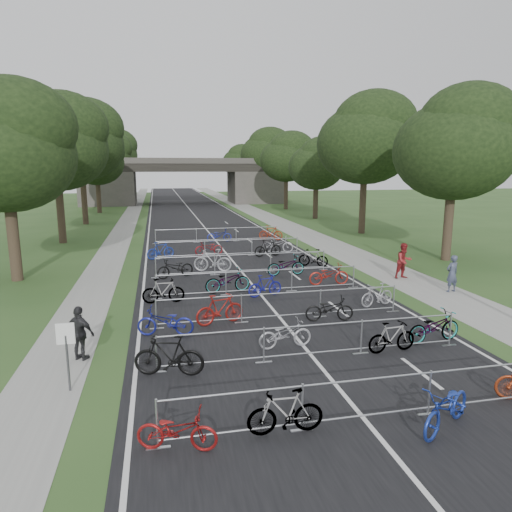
{
  "coord_description": "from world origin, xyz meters",
  "views": [
    {
      "loc": [
        -4.44,
        -8.62,
        5.65
      ],
      "look_at": [
        0.55,
        14.21,
        1.1
      ],
      "focal_mm": 32.0,
      "sensor_mm": 36.0,
      "label": 1
    }
  ],
  "objects": [
    {
      "name": "barrier_row_4",
      "position": [
        0.0,
        15.0,
        0.55
      ],
      "size": [
        9.7,
        0.08,
        1.1
      ],
      "color": "#ADB0B6",
      "rests_on": "ground"
    },
    {
      "name": "barrier_row_6",
      "position": [
        0.0,
        26.0,
        0.55
      ],
      "size": [
        9.7,
        0.08,
        1.1
      ],
      "color": "#ADB0B6",
      "rests_on": "ground"
    },
    {
      "name": "bike_14",
      "position": [
        0.13,
        10.41,
        0.5
      ],
      "size": [
        1.73,
        0.89,
        1.0
      ],
      "primitive_type": "imported",
      "rotation": [
        0.0,
        0.0,
        1.84
      ],
      "color": "navy",
      "rests_on": "ground"
    },
    {
      "name": "bike_8",
      "position": [
        -4.3,
        6.43,
        0.5
      ],
      "size": [
        2.01,
        1.06,
        1.01
      ],
      "primitive_type": "imported",
      "rotation": [
        0.0,
        0.0,
        4.5
      ],
      "color": "navy",
      "rests_on": "ground"
    },
    {
      "name": "ground",
      "position": [
        0.0,
        0.0,
        0.0
      ],
      "size": [
        200.0,
        200.0,
        0.0
      ],
      "primitive_type": "plane",
      "color": "#2F4F22",
      "rests_on": "ground"
    },
    {
      "name": "tree_right_3",
      "position": [
        13.11,
        51.93,
        6.92
      ],
      "size": [
        7.17,
        7.17,
        10.93
      ],
      "color": "#33261C",
      "rests_on": "ground"
    },
    {
      "name": "bike_10",
      "position": [
        1.7,
        6.68,
        0.47
      ],
      "size": [
        1.87,
        0.89,
        0.94
      ],
      "primitive_type": "imported",
      "rotation": [
        0.0,
        0.0,
        1.42
      ],
      "color": "black",
      "rests_on": "ground"
    },
    {
      "name": "bike_20",
      "position": [
        -4.3,
        20.06,
        0.54
      ],
      "size": [
        1.87,
        1.18,
        1.09
      ],
      "primitive_type": "imported",
      "rotation": [
        0.0,
        0.0,
        1.97
      ],
      "color": "#1C359E",
      "rests_on": "ground"
    },
    {
      "name": "bike_19",
      "position": [
        4.3,
        15.88,
        0.52
      ],
      "size": [
        1.72,
        1.31,
        1.03
      ],
      "primitive_type": "imported",
      "rotation": [
        0.0,
        0.0,
        4.16
      ],
      "color": "#ADB0B6",
      "rests_on": "ground"
    },
    {
      "name": "tree_right_6",
      "position": [
        13.11,
        87.93,
        6.92
      ],
      "size": [
        7.17,
        7.17,
        10.93
      ],
      "color": "#33261C",
      "rests_on": "ground"
    },
    {
      "name": "pedestrian_c",
      "position": [
        -6.8,
        4.97,
        0.82
      ],
      "size": [
        1.04,
        0.83,
        1.65
      ],
      "primitive_type": "imported",
      "rotation": [
        0.0,
        0.0,
        2.62
      ],
      "color": "#262629",
      "rests_on": "ground"
    },
    {
      "name": "pedestrian_a",
      "position": [
        8.69,
        9.34,
        0.86
      ],
      "size": [
        0.68,
        0.5,
        1.72
      ],
      "primitive_type": "imported",
      "rotation": [
        0.0,
        0.0,
        3.29
      ],
      "color": "#394056",
      "rests_on": "ground"
    },
    {
      "name": "bike_16",
      "position": [
        -3.61,
        14.81,
        0.53
      ],
      "size": [
        2.12,
        1.41,
        1.06
      ],
      "primitive_type": "imported",
      "rotation": [
        0.0,
        0.0,
        5.1
      ],
      "color": "black",
      "rests_on": "ground"
    },
    {
      "name": "barrier_row_1",
      "position": [
        0.0,
        3.6,
        0.55
      ],
      "size": [
        9.7,
        0.08,
        1.1
      ],
      "color": "#ADB0B6",
      "rests_on": "ground"
    },
    {
      "name": "tree_left_6",
      "position": [
        -11.39,
        87.93,
        6.49
      ],
      "size": [
        6.72,
        6.72,
        10.25
      ],
      "color": "#33261C",
      "rests_on": "ground"
    },
    {
      "name": "tree_left_1",
      "position": [
        -11.39,
        27.93,
        7.3
      ],
      "size": [
        7.56,
        7.56,
        11.53
      ],
      "color": "#33261C",
      "rests_on": "ground"
    },
    {
      "name": "barrier_row_2",
      "position": [
        0.0,
        7.2,
        0.55
      ],
      "size": [
        9.7,
        0.08,
        1.1
      ],
      "color": "#ADB0B6",
      "rests_on": "ground"
    },
    {
      "name": "bike_27",
      "position": [
        4.3,
        25.95,
        0.57
      ],
      "size": [
        1.94,
        1.25,
        1.14
      ],
      "primitive_type": "imported",
      "rotation": [
        0.0,
        0.0,
        1.15
      ],
      "color": "maroon",
      "rests_on": "ground"
    },
    {
      "name": "tree_right_2",
      "position": [
        13.11,
        39.93,
        5.95
      ],
      "size": [
        6.16,
        6.16,
        9.39
      ],
      "color": "#33261C",
      "rests_on": "ground"
    },
    {
      "name": "bike_7",
      "position": [
        4.27,
        3.98,
        0.52
      ],
      "size": [
        2.06,
        0.95,
        1.04
      ],
      "primitive_type": "imported",
      "rotation": [
        0.0,
        0.0,
        1.7
      ],
      "color": "#ADB0B6",
      "rests_on": "ground"
    },
    {
      "name": "tree_left_2",
      "position": [
        -11.39,
        39.93,
        8.12
      ],
      "size": [
        8.4,
        8.4,
        12.81
      ],
      "color": "#33261C",
      "rests_on": "ground"
    },
    {
      "name": "overpass_bridge",
      "position": [
        0.0,
        65.0,
        3.53
      ],
      "size": [
        31.0,
        8.0,
        7.05
      ],
      "color": "#45423E",
      "rests_on": "ground"
    },
    {
      "name": "bike_6",
      "position": [
        2.51,
        3.51,
        0.49
      ],
      "size": [
        1.67,
        0.6,
        0.98
      ],
      "primitive_type": "imported",
      "rotation": [
        0.0,
        0.0,
        1.66
      ],
      "color": "#ADB0B6",
      "rests_on": "ground"
    },
    {
      "name": "tree_right_5",
      "position": [
        13.11,
        75.93,
        5.95
      ],
      "size": [
        6.16,
        6.16,
        9.39
      ],
      "color": "#33261C",
      "rests_on": "ground"
    },
    {
      "name": "road",
      "position": [
        0.0,
        50.0,
        0.01
      ],
      "size": [
        11.0,
        140.0,
        0.01
      ],
      "primitive_type": "cube",
      "color": "black",
      "rests_on": "ground"
    },
    {
      "name": "bike_18",
      "position": [
        2.14,
        14.1,
        0.54
      ],
      "size": [
        2.08,
        0.84,
        1.07
      ],
      "primitive_type": "imported",
      "rotation": [
        0.0,
        0.0,
        1.63
      ],
      "color": "#ADB0B6",
      "rests_on": "ground"
    },
    {
      "name": "bike_26",
      "position": [
        0.22,
        26.06,
        0.5
      ],
      "size": [
        1.91,
        0.69,
        1.0
      ],
      "primitive_type": "imported",
      "rotation": [
        0.0,
        0.0,
        1.56
      ],
      "color": "navy",
      "rests_on": "ground"
    },
    {
      "name": "bike_22",
      "position": [
        2.46,
        19.39,
        0.56
      ],
      "size": [
        1.94,
        0.9,
        1.12
      ],
      "primitive_type": "imported",
      "rotation": [
        0.0,
        0.0,
        1.78
      ],
      "color": "black",
      "rests_on": "ground"
    },
    {
      "name": "pedestrian_b",
      "position": [
        7.89,
        12.17,
        0.92
      ],
      "size": [
        0.98,
        0.81,
        1.83
      ],
      "primitive_type": "imported",
      "rotation": [
        0.0,
        0.0,
        0.14
      ],
      "color": "maroon",
      "rests_on": "ground"
    },
    {
      "name": "bike_21",
      "position": [
        -1.19,
        20.65,
        0.49
      ],
      "size": [
        1.95,
        0.96,
        0.98
      ],
      "primitive_type": "imported",
      "rotation": [
        0.0,
        0.0,
        4.88
      ],
      "color": "maroon",
      "rests_on": "ground"
    },
    {
      "name": "bike_13",
      "position": [
        -1.39,
        11.44,
        0.55
      ],
      "size": [
        2.17,
        0.98,
        1.1
      ],
      "primitive_type": "imported",
      "rotation": [
        0.0,
        0.0,
        1.69
      ],
      "color": "#ADB0B6",
      "rests_on": "ground"
    },
    {
      "name": "bike_23",
      "position": [
        3.43,
        20.63,
        0.55
      ],
      "size": [
        2.23,
        1.33,
        1.1
      ],
      "primitive_type": "imported",
      "rotation": [
        0.0,
        0.0,
        1.27
      ],
      "color": "#AEAEB6",
      "rests_on": "ground"
    },
    {
      "name": "tree_right_0",
      "position": [
        13.11,
        15.93,
        6.92
      ],
      "size": [
        7.17,
        7.17,
        10.93
      ],
      "color": "#33261C",
      "rests_on": "ground"
    },
    {
      "name": "barrier_row_0",
      "position": [
        0.0,
        0.0,
        0.55
      ],
      "size": [
        9.7,
        0.08,
        1.1
      ],
      "color": "#ADB0B6",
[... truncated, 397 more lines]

